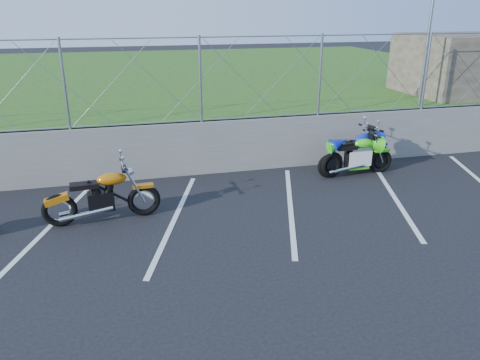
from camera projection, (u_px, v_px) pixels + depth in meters
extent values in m
plane|color=black|center=(182.00, 241.00, 8.26)|extent=(90.00, 90.00, 0.00)
cube|color=slate|center=(161.00, 151.00, 11.22)|extent=(30.00, 0.22, 1.30)
cube|color=#275015|center=(140.00, 86.00, 20.31)|extent=(30.00, 20.00, 1.30)
cylinder|color=gray|center=(154.00, 38.00, 10.31)|extent=(28.00, 0.03, 0.03)
cylinder|color=gray|center=(160.00, 122.00, 10.98)|extent=(28.00, 0.03, 0.03)
cylinder|color=gray|center=(426.00, 50.00, 12.49)|extent=(0.08, 0.08, 3.00)
cube|color=silver|center=(45.00, 231.00, 8.62)|extent=(1.49, 4.31, 0.01)
cube|color=silver|center=(175.00, 218.00, 9.17)|extent=(1.49, 4.31, 0.01)
cube|color=silver|center=(290.00, 206.00, 9.73)|extent=(1.49, 4.31, 0.01)
cube|color=silver|center=(393.00, 195.00, 10.28)|extent=(1.49, 4.31, 0.01)
torus|color=black|center=(60.00, 210.00, 8.73)|extent=(0.65, 0.16, 0.65)
torus|color=black|center=(144.00, 200.00, 9.19)|extent=(0.65, 0.16, 0.65)
cube|color=black|center=(101.00, 201.00, 8.92)|extent=(0.50, 0.33, 0.35)
ellipsoid|color=#BD660B|center=(112.00, 179.00, 8.84)|extent=(0.57, 0.29, 0.24)
cube|color=black|center=(84.00, 186.00, 8.72)|extent=(0.54, 0.29, 0.09)
cube|color=#BD660B|center=(143.00, 186.00, 9.08)|extent=(0.41, 0.18, 0.06)
cylinder|color=silver|center=(122.00, 165.00, 8.82)|extent=(0.08, 0.75, 0.03)
torus|color=black|center=(329.00, 166.00, 11.26)|extent=(0.60, 0.12, 0.59)
torus|color=black|center=(381.00, 161.00, 11.61)|extent=(0.60, 0.12, 0.59)
cube|color=black|center=(355.00, 160.00, 11.40)|extent=(0.46, 0.29, 0.34)
ellipsoid|color=#43DE1B|center=(364.00, 143.00, 11.31)|extent=(0.53, 0.25, 0.23)
cube|color=black|center=(346.00, 148.00, 11.22)|extent=(0.50, 0.25, 0.09)
cube|color=#43DE1B|center=(382.00, 150.00, 11.52)|extent=(0.38, 0.16, 0.06)
cylinder|color=silver|center=(372.00, 134.00, 11.28)|extent=(0.04, 0.71, 0.03)
torus|color=black|center=(332.00, 165.00, 11.25)|extent=(0.65, 0.28, 0.64)
torus|color=black|center=(378.00, 156.00, 11.94)|extent=(0.65, 0.28, 0.64)
cube|color=black|center=(356.00, 156.00, 11.55)|extent=(0.55, 0.41, 0.36)
ellipsoid|color=#1324B8|center=(364.00, 138.00, 11.51)|extent=(0.61, 0.39, 0.25)
cube|color=black|center=(348.00, 144.00, 11.30)|extent=(0.58, 0.38, 0.10)
cube|color=#1324B8|center=(379.00, 145.00, 11.84)|extent=(0.43, 0.26, 0.06)
cylinder|color=silver|center=(371.00, 128.00, 11.51)|extent=(0.22, 0.75, 0.03)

